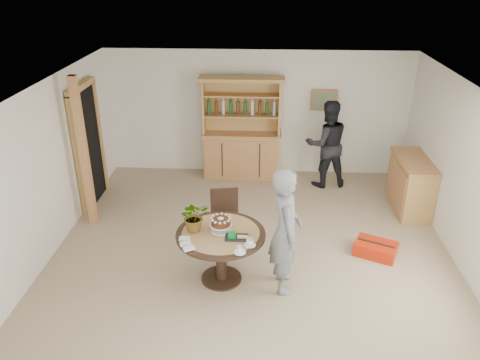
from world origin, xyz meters
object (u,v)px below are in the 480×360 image
at_px(sideboard, 411,184).
at_px(dining_table, 221,242).
at_px(hutch, 242,144).
at_px(dining_chair, 225,216).
at_px(adult_person, 327,144).
at_px(teen_boy, 285,231).
at_px(red_suitcase, 376,249).

bearing_deg(sideboard, dining_table, -144.62).
bearing_deg(hutch, dining_chair, -92.45).
xyz_separation_m(dining_table, adult_person, (1.74, 3.13, 0.25)).
height_order(dining_chair, teen_boy, teen_boy).
distance_m(dining_chair, teen_boy, 1.31).
distance_m(hutch, dining_chair, 2.65).
distance_m(hutch, red_suitcase, 3.55).
bearing_deg(teen_boy, hutch, 5.61).
bearing_deg(hutch, dining_table, -91.64).
relative_size(dining_chair, teen_boy, 0.54).
height_order(sideboard, red_suitcase, sideboard).
relative_size(dining_table, red_suitcase, 1.69).
bearing_deg(adult_person, dining_table, 50.12).
xyz_separation_m(dining_chair, teen_boy, (0.86, -0.93, 0.34)).
relative_size(sideboard, teen_boy, 0.72).
height_order(sideboard, teen_boy, teen_boy).
distance_m(hutch, teen_boy, 3.65).
xyz_separation_m(sideboard, teen_boy, (-2.29, -2.33, 0.40)).
height_order(hutch, dining_table, hutch).
bearing_deg(hutch, adult_person, -11.67).
bearing_deg(adult_person, red_suitcase, 91.43).
xyz_separation_m(hutch, teen_boy, (0.75, -3.57, 0.18)).
xyz_separation_m(sideboard, red_suitcase, (-0.87, -1.51, -0.37)).
bearing_deg(red_suitcase, hutch, 152.72).
relative_size(hutch, sideboard, 1.62).
bearing_deg(red_suitcase, dining_chair, -158.19).
bearing_deg(sideboard, hutch, 157.79).
distance_m(sideboard, red_suitcase, 1.78).
bearing_deg(dining_chair, sideboard, 14.15).
bearing_deg(adult_person, teen_boy, 63.77).
relative_size(teen_boy, red_suitcase, 2.45).
relative_size(teen_boy, adult_person, 1.02).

